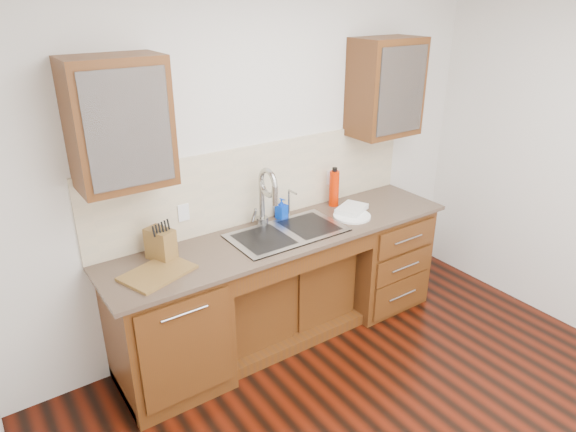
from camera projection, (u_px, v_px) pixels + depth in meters
wall_back at (258, 162)px, 3.83m from camera, size 4.00×0.10×2.70m
base_cabinet_left at (168, 330)px, 3.43m from camera, size 0.70×0.62×0.88m
base_cabinet_center at (279, 292)px, 4.03m from camera, size 1.20×0.44×0.70m
base_cabinet_right at (376, 254)px, 4.42m from camera, size 0.70×0.62×0.88m
countertop at (286, 234)px, 3.73m from camera, size 2.70×0.65×0.03m
backsplash at (262, 182)px, 3.84m from camera, size 2.70×0.02×0.59m
sink at (287, 244)px, 3.75m from camera, size 0.84×0.46×0.19m
faucet at (262, 200)px, 3.77m from camera, size 0.04×0.04×0.40m
filter_tap at (289, 202)px, 3.94m from camera, size 0.02×0.02×0.24m
upper_cabinet_left at (119, 123)px, 2.93m from camera, size 0.55×0.34×0.75m
upper_cabinet_right at (385, 87)px, 4.02m from camera, size 0.55×0.34×0.75m
outlet_left at (183, 213)px, 3.53m from camera, size 0.08×0.01×0.12m
outlet_right at (331, 177)px, 4.20m from camera, size 0.08×0.01×0.12m
soap_bottle at (281, 208)px, 3.93m from camera, size 0.09×0.09×0.16m
water_bottle at (334, 188)px, 4.14m from camera, size 0.09×0.09×0.29m
plate at (352, 216)px, 3.98m from camera, size 0.32×0.32×0.02m
dish_towel at (352, 209)px, 4.04m from camera, size 0.30×0.27×0.04m
knife_block at (161, 244)px, 3.32m from camera, size 0.18×0.22×0.21m
cutting_board at (158, 273)px, 3.17m from camera, size 0.49×0.41×0.02m
cup_left_a at (95, 136)px, 2.88m from camera, size 0.14×0.14×0.09m
cup_left_b at (127, 132)px, 2.97m from camera, size 0.13×0.13×0.09m
cup_right_a at (379, 94)px, 4.00m from camera, size 0.15×0.15×0.11m
cup_right_b at (399, 92)px, 4.12m from camera, size 0.15×0.15×0.10m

